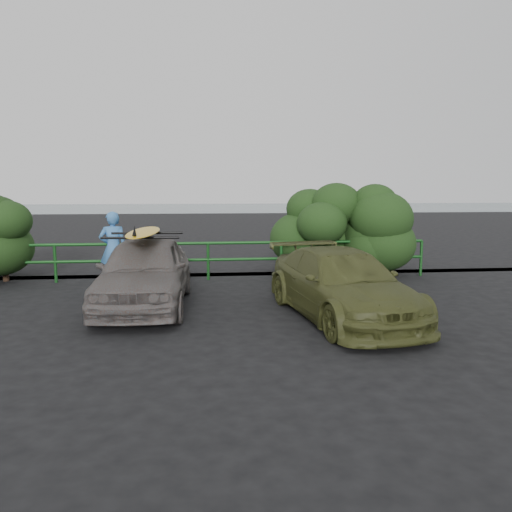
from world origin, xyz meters
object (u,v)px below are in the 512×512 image
(guardrail, at_px, (171,261))
(surfboard, at_px, (144,232))
(man, at_px, (113,249))
(olive_vehicle, at_px, (342,284))
(sedan, at_px, (145,272))

(guardrail, distance_m, surfboard, 3.16)
(man, bearing_deg, olive_vehicle, 134.25)
(guardrail, xyz_separation_m, sedan, (-0.33, -2.96, 0.22))
(man, height_order, surfboard, man)
(sedan, xyz_separation_m, man, (-1.07, 2.46, 0.20))
(olive_vehicle, bearing_deg, surfboard, 152.06)
(man, bearing_deg, surfboard, 105.13)
(olive_vehicle, xyz_separation_m, surfboard, (-3.85, 1.29, 0.92))
(guardrail, distance_m, olive_vehicle, 5.51)
(olive_vehicle, distance_m, surfboard, 4.16)
(surfboard, bearing_deg, guardrail, 84.88)
(guardrail, xyz_separation_m, surfboard, (-0.33, -2.96, 1.06))
(guardrail, bearing_deg, olive_vehicle, -50.36)
(guardrail, xyz_separation_m, man, (-1.41, -0.50, 0.43))
(sedan, relative_size, surfboard, 1.55)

